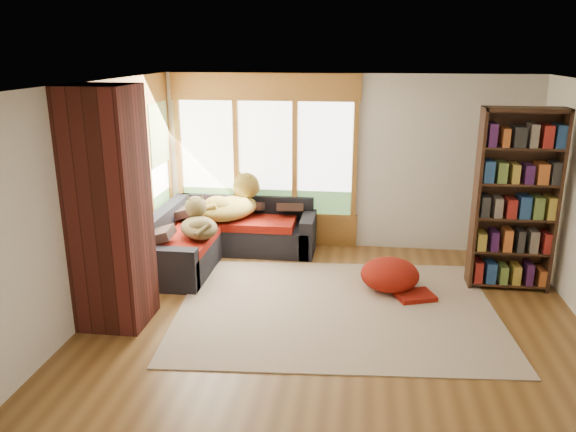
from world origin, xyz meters
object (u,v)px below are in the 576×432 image
(sectional_sofa, at_px, (206,238))
(dog_brindle, at_px, (198,218))
(brick_chimney, at_px, (109,209))
(pouf, at_px, (390,274))
(dog_tan, at_px, (233,198))
(area_rug, at_px, (336,308))
(bookshelf, at_px, (515,201))

(sectional_sofa, bearing_deg, dog_brindle, -85.40)
(brick_chimney, height_order, dog_brindle, brick_chimney)
(brick_chimney, bearing_deg, pouf, 22.36)
(dog_tan, bearing_deg, area_rug, -101.92)
(pouf, xyz_separation_m, dog_brindle, (-2.56, 0.29, 0.54))
(brick_chimney, height_order, sectional_sofa, brick_chimney)
(area_rug, xyz_separation_m, bookshelf, (2.12, 0.93, 1.13))
(bookshelf, bearing_deg, sectional_sofa, 172.87)
(area_rug, bearing_deg, dog_tan, 132.45)
(area_rug, bearing_deg, brick_chimney, -165.92)
(sectional_sofa, height_order, bookshelf, bookshelf)
(bookshelf, distance_m, pouf, 1.77)
(area_rug, height_order, dog_tan, dog_tan)
(sectional_sofa, height_order, pouf, sectional_sofa)
(dog_brindle, bearing_deg, pouf, -120.45)
(pouf, height_order, dog_tan, dog_tan)
(dog_tan, bearing_deg, brick_chimney, -162.56)
(brick_chimney, relative_size, dog_tan, 2.25)
(brick_chimney, height_order, area_rug, brick_chimney)
(area_rug, height_order, bookshelf, bookshelf)
(sectional_sofa, bearing_deg, pouf, -18.09)
(brick_chimney, distance_m, pouf, 3.48)
(bookshelf, bearing_deg, dog_tan, 167.19)
(sectional_sofa, xyz_separation_m, dog_brindle, (0.05, -0.50, 0.45))
(pouf, bearing_deg, dog_brindle, 173.48)
(brick_chimney, bearing_deg, bookshelf, 18.69)
(pouf, bearing_deg, sectional_sofa, 163.11)
(area_rug, distance_m, pouf, 0.93)
(sectional_sofa, relative_size, dog_tan, 1.90)
(pouf, relative_size, dog_brindle, 0.83)
(dog_tan, bearing_deg, pouf, -80.91)
(area_rug, distance_m, bookshelf, 2.58)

